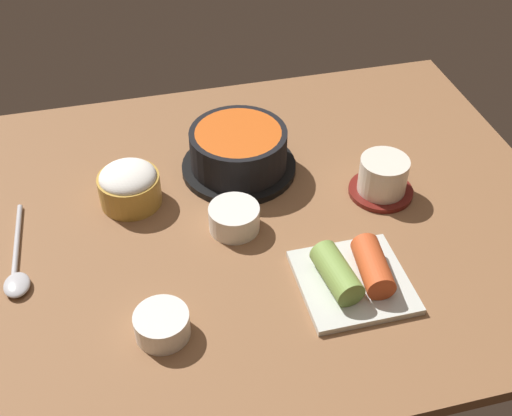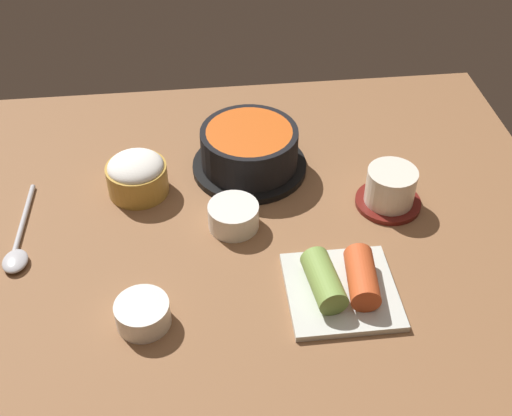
{
  "view_description": "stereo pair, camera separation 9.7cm",
  "coord_description": "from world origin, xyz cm",
  "px_view_note": "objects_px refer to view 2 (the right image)",
  "views": [
    {
      "loc": [
        -15.6,
        -72.28,
        69.43
      ],
      "look_at": [
        2.0,
        -2.0,
        5.0
      ],
      "focal_mm": 45.53,
      "sensor_mm": 36.0,
      "label": 1
    },
    {
      "loc": [
        -6.07,
        -74.0,
        69.43
      ],
      "look_at": [
        2.0,
        -2.0,
        5.0
      ],
      "focal_mm": 45.53,
      "sensor_mm": 36.0,
      "label": 2
    }
  ],
  "objects_px": {
    "stone_pot": "(249,150)",
    "spoon": "(18,247)",
    "rice_bowl": "(137,175)",
    "banchan_cup_center": "(233,215)",
    "tea_cup_with_saucer": "(390,188)",
    "side_bowl_near": "(143,313)",
    "kimchi_plate": "(342,284)"
  },
  "relations": [
    {
      "from": "kimchi_plate",
      "to": "banchan_cup_center",
      "type": "bearing_deg",
      "value": 131.53
    },
    {
      "from": "rice_bowl",
      "to": "stone_pot",
      "type": "bearing_deg",
      "value": 11.8
    },
    {
      "from": "kimchi_plate",
      "to": "spoon",
      "type": "distance_m",
      "value": 0.47
    },
    {
      "from": "stone_pot",
      "to": "rice_bowl",
      "type": "height_order",
      "value": "stone_pot"
    },
    {
      "from": "stone_pot",
      "to": "kimchi_plate",
      "type": "height_order",
      "value": "stone_pot"
    },
    {
      "from": "kimchi_plate",
      "to": "side_bowl_near",
      "type": "distance_m",
      "value": 0.27
    },
    {
      "from": "banchan_cup_center",
      "to": "side_bowl_near",
      "type": "bearing_deg",
      "value": -127.7
    },
    {
      "from": "banchan_cup_center",
      "to": "spoon",
      "type": "xyz_separation_m",
      "value": [
        -0.32,
        -0.02,
        -0.01
      ]
    },
    {
      "from": "side_bowl_near",
      "to": "tea_cup_with_saucer",
      "type": "bearing_deg",
      "value": 27.38
    },
    {
      "from": "rice_bowl",
      "to": "banchan_cup_center",
      "type": "height_order",
      "value": "rice_bowl"
    },
    {
      "from": "tea_cup_with_saucer",
      "to": "spoon",
      "type": "height_order",
      "value": "tea_cup_with_saucer"
    },
    {
      "from": "stone_pot",
      "to": "side_bowl_near",
      "type": "xyz_separation_m",
      "value": [
        -0.17,
        -0.31,
        -0.02
      ]
    },
    {
      "from": "rice_bowl",
      "to": "side_bowl_near",
      "type": "distance_m",
      "value": 0.27
    },
    {
      "from": "stone_pot",
      "to": "tea_cup_with_saucer",
      "type": "height_order",
      "value": "stone_pot"
    },
    {
      "from": "stone_pot",
      "to": "kimchi_plate",
      "type": "relative_size",
      "value": 1.28
    },
    {
      "from": "stone_pot",
      "to": "banchan_cup_center",
      "type": "bearing_deg",
      "value": -105.66
    },
    {
      "from": "kimchi_plate",
      "to": "side_bowl_near",
      "type": "relative_size",
      "value": 2.08
    },
    {
      "from": "rice_bowl",
      "to": "spoon",
      "type": "distance_m",
      "value": 0.21
    },
    {
      "from": "tea_cup_with_saucer",
      "to": "kimchi_plate",
      "type": "xyz_separation_m",
      "value": [
        -0.11,
        -0.18,
        -0.01
      ]
    },
    {
      "from": "stone_pot",
      "to": "spoon",
      "type": "relative_size",
      "value": 0.98
    },
    {
      "from": "stone_pot",
      "to": "rice_bowl",
      "type": "xyz_separation_m",
      "value": [
        -0.18,
        -0.04,
        -0.0
      ]
    },
    {
      "from": "banchan_cup_center",
      "to": "side_bowl_near",
      "type": "xyz_separation_m",
      "value": [
        -0.13,
        -0.17,
        -0.0
      ]
    },
    {
      "from": "rice_bowl",
      "to": "side_bowl_near",
      "type": "bearing_deg",
      "value": -87.36
    },
    {
      "from": "rice_bowl",
      "to": "side_bowl_near",
      "type": "xyz_separation_m",
      "value": [
        0.01,
        -0.27,
        -0.02
      ]
    },
    {
      "from": "stone_pot",
      "to": "spoon",
      "type": "bearing_deg",
      "value": -156.51
    },
    {
      "from": "side_bowl_near",
      "to": "spoon",
      "type": "relative_size",
      "value": 0.37
    },
    {
      "from": "banchan_cup_center",
      "to": "spoon",
      "type": "distance_m",
      "value": 0.32
    },
    {
      "from": "rice_bowl",
      "to": "spoon",
      "type": "relative_size",
      "value": 0.5
    },
    {
      "from": "rice_bowl",
      "to": "kimchi_plate",
      "type": "bearing_deg",
      "value": -41.87
    },
    {
      "from": "stone_pot",
      "to": "kimchi_plate",
      "type": "bearing_deg",
      "value": -71.65
    },
    {
      "from": "banchan_cup_center",
      "to": "side_bowl_near",
      "type": "height_order",
      "value": "banchan_cup_center"
    },
    {
      "from": "banchan_cup_center",
      "to": "rice_bowl",
      "type": "bearing_deg",
      "value": 145.74
    }
  ]
}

